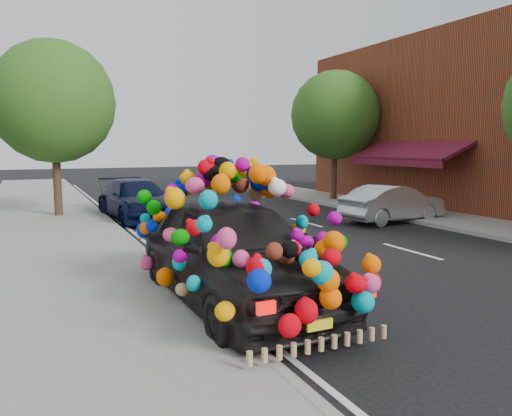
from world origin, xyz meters
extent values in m
plane|color=black|center=(0.00, 0.00, 0.00)|extent=(100.00, 100.00, 0.00)
cube|color=gray|center=(-4.30, 0.00, 0.06)|extent=(4.00, 60.00, 0.12)
cube|color=gray|center=(-2.35, 0.00, 0.07)|extent=(0.15, 60.00, 0.13)
cube|color=gray|center=(8.20, 3.00, 0.06)|extent=(3.00, 40.00, 0.12)
cube|color=#571022|center=(8.70, 6.00, 2.35)|extent=(1.62, 5.20, 0.75)
cube|color=#571022|center=(7.95, 6.00, 1.95)|extent=(0.06, 5.20, 0.35)
cylinder|color=#332114|center=(-3.80, 9.50, 1.36)|extent=(0.28, 0.28, 2.73)
sphere|color=#205316|center=(-3.80, 9.50, 4.03)|extent=(4.20, 4.20, 4.20)
cylinder|color=#332114|center=(8.00, 10.00, 1.32)|extent=(0.28, 0.28, 2.64)
sphere|color=#205316|center=(8.00, 10.00, 3.90)|extent=(4.00, 4.00, 4.00)
imported|color=black|center=(-1.80, -1.88, 0.86)|extent=(2.09, 5.08, 1.72)
cube|color=red|center=(-2.46, -4.44, 0.78)|extent=(0.22, 0.06, 0.14)
cube|color=red|center=(-1.08, -4.42, 0.78)|extent=(0.22, 0.06, 0.14)
cube|color=yellow|center=(-1.77, -4.44, 0.48)|extent=(0.34, 0.04, 0.12)
imported|color=black|center=(-1.33, 8.21, 0.69)|extent=(2.32, 4.88, 1.37)
imported|color=#AFB1B6|center=(6.33, 3.93, 0.62)|extent=(3.90, 1.76, 1.24)
camera|label=1|loc=(-4.77, -9.19, 2.55)|focal=35.00mm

